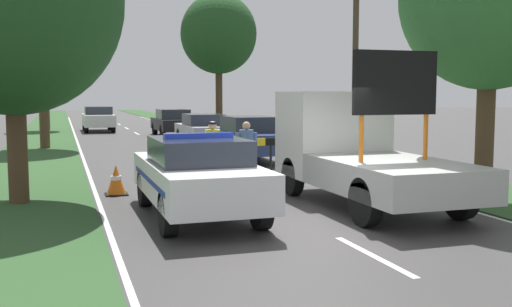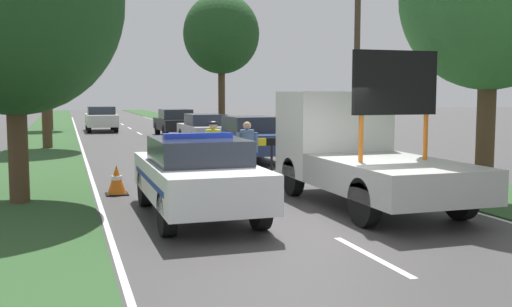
{
  "view_description": "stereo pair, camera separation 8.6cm",
  "coord_description": "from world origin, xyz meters",
  "px_view_note": "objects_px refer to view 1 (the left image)",
  "views": [
    {
      "loc": [
        -4.32,
        -9.89,
        2.38
      ],
      "look_at": [
        -0.34,
        2.3,
        1.1
      ],
      "focal_mm": 42.0,
      "sensor_mm": 36.0,
      "label": 1
    },
    {
      "loc": [
        -4.23,
        -9.92,
        2.38
      ],
      "look_at": [
        -0.34,
        2.3,
        1.1
      ],
      "focal_mm": 42.0,
      "sensor_mm": 36.0,
      "label": 2
    }
  ],
  "objects_px": {
    "police_car": "(197,175)",
    "work_truck": "(355,149)",
    "road_barrier": "(235,146)",
    "queued_car_sedan_silver": "(203,129)",
    "traffic_cone_near_police": "(308,165)",
    "roadside_tree_mid_right": "(45,55)",
    "pedestrian_civilian": "(246,148)",
    "queued_car_hatch_blue": "(248,138)",
    "roadside_tree_near_left": "(219,34)",
    "police_officer": "(213,148)",
    "traffic_cone_near_truck": "(116,180)",
    "traffic_cone_centre_front": "(174,179)",
    "roadside_tree_mid_left": "(41,15)",
    "queued_car_van_white": "(98,118)",
    "queued_car_sedan_black": "(173,122)",
    "utility_pole": "(355,48)"
  },
  "relations": [
    {
      "from": "police_car",
      "to": "work_truck",
      "type": "relative_size",
      "value": 0.85
    },
    {
      "from": "road_barrier",
      "to": "queued_car_sedan_silver",
      "type": "height_order",
      "value": "queued_car_sedan_silver"
    },
    {
      "from": "traffic_cone_near_police",
      "to": "roadside_tree_mid_right",
      "type": "height_order",
      "value": "roadside_tree_mid_right"
    },
    {
      "from": "pedestrian_civilian",
      "to": "queued_car_hatch_blue",
      "type": "height_order",
      "value": "pedestrian_civilian"
    },
    {
      "from": "roadside_tree_near_left",
      "to": "police_officer",
      "type": "bearing_deg",
      "value": -104.97
    },
    {
      "from": "work_truck",
      "to": "pedestrian_civilian",
      "type": "xyz_separation_m",
      "value": [
        -1.56,
        3.11,
        -0.19
      ]
    },
    {
      "from": "police_car",
      "to": "traffic_cone_near_police",
      "type": "xyz_separation_m",
      "value": [
        4.45,
        5.03,
        -0.54
      ]
    },
    {
      "from": "pedestrian_civilian",
      "to": "queued_car_hatch_blue",
      "type": "bearing_deg",
      "value": 54.65
    },
    {
      "from": "traffic_cone_near_truck",
      "to": "traffic_cone_centre_front",
      "type": "bearing_deg",
      "value": 9.29
    },
    {
      "from": "traffic_cone_near_truck",
      "to": "roadside_tree_mid_left",
      "type": "bearing_deg",
      "value": 98.1
    },
    {
      "from": "pedestrian_civilian",
      "to": "roadside_tree_mid_right",
      "type": "distance_m",
      "value": 27.19
    },
    {
      "from": "roadside_tree_mid_left",
      "to": "roadside_tree_near_left",
      "type": "bearing_deg",
      "value": 38.85
    },
    {
      "from": "police_car",
      "to": "traffic_cone_centre_front",
      "type": "xyz_separation_m",
      "value": [
        0.15,
        3.31,
        -0.55
      ]
    },
    {
      "from": "traffic_cone_near_police",
      "to": "roadside_tree_mid_right",
      "type": "xyz_separation_m",
      "value": [
        -7.8,
        24.99,
        4.59
      ]
    },
    {
      "from": "queued_car_sedan_silver",
      "to": "roadside_tree_mid_left",
      "type": "relative_size",
      "value": 0.55
    },
    {
      "from": "traffic_cone_centre_front",
      "to": "roadside_tree_mid_left",
      "type": "bearing_deg",
      "value": 104.28
    },
    {
      "from": "road_barrier",
      "to": "queued_car_sedan_silver",
      "type": "distance_m",
      "value": 10.83
    },
    {
      "from": "queued_car_van_white",
      "to": "traffic_cone_centre_front",
      "type": "bearing_deg",
      "value": 90.86
    },
    {
      "from": "queued_car_hatch_blue",
      "to": "roadside_tree_near_left",
      "type": "relative_size",
      "value": 0.55
    },
    {
      "from": "police_officer",
      "to": "pedestrian_civilian",
      "type": "bearing_deg",
      "value": 170.82
    },
    {
      "from": "queued_car_sedan_silver",
      "to": "queued_car_sedan_black",
      "type": "relative_size",
      "value": 0.97
    },
    {
      "from": "police_officer",
      "to": "utility_pole",
      "type": "xyz_separation_m",
      "value": [
        5.76,
        3.41,
        2.89
      ]
    },
    {
      "from": "police_car",
      "to": "road_barrier",
      "type": "xyz_separation_m",
      "value": [
        2.03,
        4.44,
        0.13
      ]
    },
    {
      "from": "roadside_tree_mid_right",
      "to": "pedestrian_civilian",
      "type": "bearing_deg",
      "value": -78.24
    },
    {
      "from": "traffic_cone_near_police",
      "to": "roadside_tree_mid_left",
      "type": "xyz_separation_m",
      "value": [
        -7.62,
        11.31,
        5.46
      ]
    },
    {
      "from": "pedestrian_civilian",
      "to": "roadside_tree_mid_right",
      "type": "relative_size",
      "value": 0.25
    },
    {
      "from": "utility_pole",
      "to": "traffic_cone_near_truck",
      "type": "bearing_deg",
      "value": -154.98
    },
    {
      "from": "roadside_tree_near_left",
      "to": "roadside_tree_mid_right",
      "type": "height_order",
      "value": "roadside_tree_near_left"
    },
    {
      "from": "queued_car_sedan_black",
      "to": "queued_car_hatch_blue",
      "type": "bearing_deg",
      "value": 91.51
    },
    {
      "from": "work_truck",
      "to": "traffic_cone_near_police",
      "type": "bearing_deg",
      "value": -99.63
    },
    {
      "from": "pedestrian_civilian",
      "to": "traffic_cone_centre_front",
      "type": "bearing_deg",
      "value": 173.07
    },
    {
      "from": "police_officer",
      "to": "queued_car_hatch_blue",
      "type": "height_order",
      "value": "police_officer"
    },
    {
      "from": "work_truck",
      "to": "queued_car_hatch_blue",
      "type": "relative_size",
      "value": 1.2
    },
    {
      "from": "traffic_cone_near_truck",
      "to": "roadside_tree_mid_right",
      "type": "bearing_deg",
      "value": 94.4
    },
    {
      "from": "traffic_cone_centre_front",
      "to": "police_car",
      "type": "bearing_deg",
      "value": -92.54
    },
    {
      "from": "police_officer",
      "to": "roadside_tree_near_left",
      "type": "distance_m",
      "value": 22.13
    },
    {
      "from": "queued_car_van_white",
      "to": "utility_pole",
      "type": "relative_size",
      "value": 0.62
    },
    {
      "from": "police_car",
      "to": "queued_car_sedan_black",
      "type": "height_order",
      "value": "police_car"
    },
    {
      "from": "work_truck",
      "to": "roadside_tree_mid_right",
      "type": "height_order",
      "value": "roadside_tree_mid_right"
    },
    {
      "from": "traffic_cone_centre_front",
      "to": "utility_pole",
      "type": "xyz_separation_m",
      "value": [
        6.79,
        3.6,
        3.63
      ]
    },
    {
      "from": "queued_car_sedan_black",
      "to": "road_barrier",
      "type": "bearing_deg",
      "value": 85.26
    },
    {
      "from": "police_officer",
      "to": "roadside_tree_near_left",
      "type": "xyz_separation_m",
      "value": [
        5.57,
        20.83,
        4.97
      ]
    },
    {
      "from": "police_car",
      "to": "queued_car_sedan_silver",
      "type": "xyz_separation_m",
      "value": [
        3.6,
        15.15,
        -0.04
      ]
    },
    {
      "from": "queued_car_hatch_blue",
      "to": "queued_car_sedan_black",
      "type": "relative_size",
      "value": 1.0
    },
    {
      "from": "traffic_cone_near_truck",
      "to": "roadside_tree_mid_right",
      "type": "distance_m",
      "value": 27.41
    },
    {
      "from": "work_truck",
      "to": "road_barrier",
      "type": "xyz_separation_m",
      "value": [
        -1.66,
        3.87,
        -0.21
      ]
    },
    {
      "from": "police_car",
      "to": "roadside_tree_mid_left",
      "type": "xyz_separation_m",
      "value": [
        -3.17,
        16.34,
        4.91
      ]
    },
    {
      "from": "roadside_tree_mid_right",
      "to": "traffic_cone_centre_front",
      "type": "bearing_deg",
      "value": -82.53
    },
    {
      "from": "queued_car_sedan_silver",
      "to": "roadside_tree_mid_left",
      "type": "bearing_deg",
      "value": -9.92
    },
    {
      "from": "pedestrian_civilian",
      "to": "roadside_tree_mid_left",
      "type": "distance_m",
      "value": 14.52
    }
  ]
}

